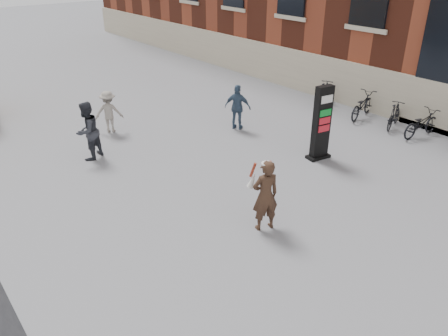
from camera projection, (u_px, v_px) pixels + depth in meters
ground at (248, 232)px, 10.21m from camera, size 100.00×100.00×0.00m
info_pylon at (321, 123)px, 13.31m from camera, size 0.80×0.49×2.34m
woman at (265, 195)px, 9.98m from camera, size 0.80×0.76×1.77m
pedestrian_a at (87, 131)px, 13.41m from camera, size 1.12×1.04×1.84m
pedestrian_b at (109, 112)px, 15.48m from camera, size 1.12×1.00×1.51m
pedestrian_c at (238, 107)px, 15.71m from camera, size 0.86×1.02×1.64m
bike_4 at (421, 123)px, 15.23m from camera, size 1.84×0.79×0.94m
bike_5 at (394, 115)px, 15.97m from camera, size 1.64×0.90×0.95m
bike_6 at (362, 105)px, 16.94m from camera, size 1.98×1.08×0.99m
bike_7 at (324, 94)px, 18.25m from camera, size 1.73×1.14×1.01m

